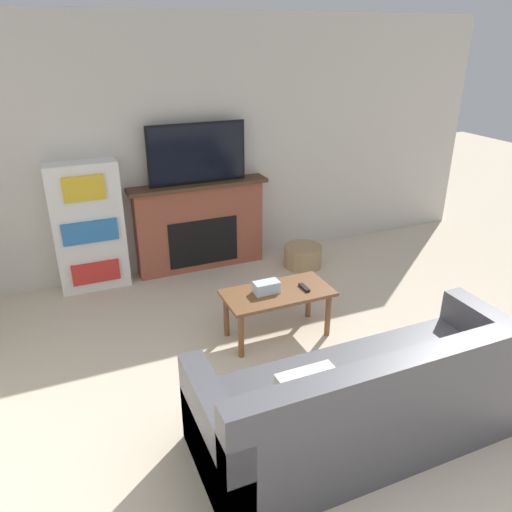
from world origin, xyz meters
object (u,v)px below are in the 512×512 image
tv (197,154)px  couch (370,402)px  fireplace (200,226)px  coffee_table (277,298)px  storage_basket (303,256)px  bookshelf (89,228)px

tv → couch: tv is taller
couch → fireplace: bearing=93.9°
couch → coffee_table: (-0.02, 1.36, 0.09)m
storage_basket → tv: bearing=158.7°
couch → storage_basket: size_ratio=5.24×
fireplace → tv: bearing=-90.0°
fireplace → coffee_table: (0.18, -1.65, -0.13)m
storage_basket → coffee_table: bearing=-127.0°
tv → couch: bearing=-86.1°
coffee_table → bookshelf: size_ratio=0.71×
couch → bookshelf: 3.31m
tv → couch: (0.20, -2.98, -1.03)m
tv → coffee_table: bearing=-83.7°
fireplace → storage_basket: 1.23m
bookshelf → storage_basket: bearing=-10.5°
couch → bookshelf: bookshelf is taller
fireplace → bookshelf: bearing=-178.9°
fireplace → couch: 3.02m
coffee_table → storage_basket: size_ratio=2.18×
couch → bookshelf: bearing=115.0°
fireplace → storage_basket: size_ratio=3.54×
tv → bookshelf: size_ratio=0.79×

